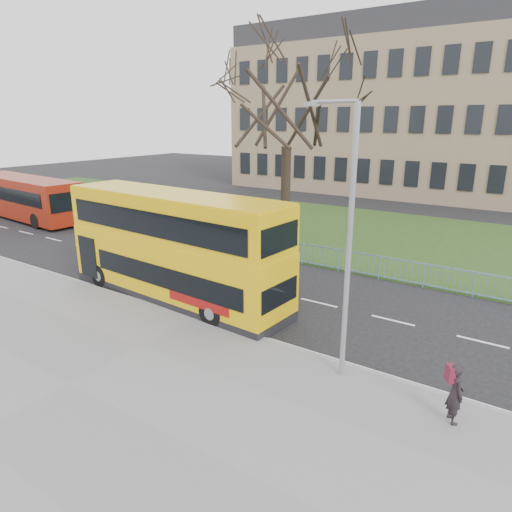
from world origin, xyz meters
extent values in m
plane|color=black|center=(0.00, 0.00, 0.00)|extent=(120.00, 120.00, 0.00)
cube|color=slate|center=(0.00, -6.75, 0.06)|extent=(80.00, 10.50, 0.12)
cube|color=gray|center=(0.00, -1.55, 0.07)|extent=(80.00, 0.20, 0.14)
cube|color=#223C15|center=(0.00, 14.30, 0.04)|extent=(80.00, 15.40, 0.08)
cube|color=#8B7558|center=(-5.00, 35.00, 7.00)|extent=(30.00, 15.00, 14.00)
cube|color=#EAB509|center=(-2.11, -0.28, 1.30)|extent=(10.36, 3.07, 1.90)
cube|color=#EAB509|center=(-2.11, -0.28, 2.42)|extent=(10.36, 3.07, 0.33)
cube|color=#EAB509|center=(-2.11, -0.28, 3.43)|extent=(10.30, 3.02, 1.70)
cube|color=black|center=(-1.60, -1.54, 1.38)|extent=(7.87, 0.53, 0.83)
cube|color=black|center=(-2.18, -1.48, 3.35)|extent=(9.39, 0.63, 0.93)
cylinder|color=black|center=(-5.82, -1.15, 0.51)|extent=(1.03, 0.34, 1.01)
cylinder|color=black|center=(0.79, -1.56, 0.51)|extent=(1.03, 0.34, 1.01)
cube|color=maroon|center=(-22.03, 5.04, 1.61)|extent=(11.62, 3.51, 2.81)
cube|color=black|center=(-22.14, 3.72, 1.98)|extent=(9.86, 0.83, 0.94)
cylinder|color=black|center=(-18.49, 3.55, 0.52)|extent=(1.06, 0.35, 1.04)
imported|color=black|center=(9.05, -2.61, 0.88)|extent=(0.61, 0.66, 1.52)
cylinder|color=gray|center=(6.00, -2.14, 3.81)|extent=(0.15, 0.15, 7.38)
cylinder|color=gray|center=(5.36, -2.08, 7.50)|extent=(1.29, 0.21, 0.09)
cube|color=gray|center=(4.71, -2.02, 7.45)|extent=(0.43, 0.20, 0.11)
camera|label=1|loc=(10.36, -13.00, 7.10)|focal=32.00mm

